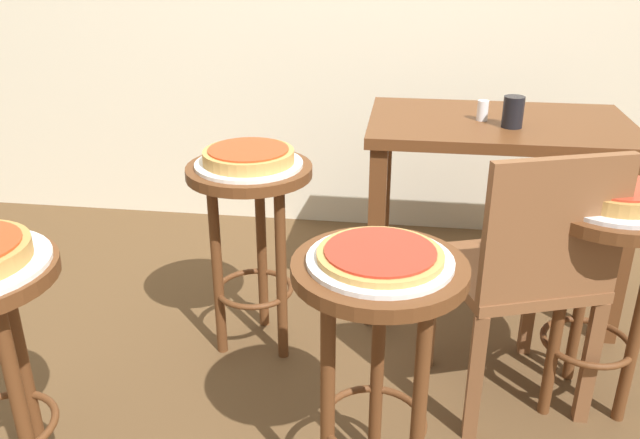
{
  "coord_description": "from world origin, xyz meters",
  "views": [
    {
      "loc": [
        0.3,
        -1.47,
        1.36
      ],
      "look_at": [
        0.06,
        0.24,
        0.61
      ],
      "focal_mm": 36.86,
      "sensor_mm": 36.0,
      "label": 1
    }
  ],
  "objects_px": {
    "pizza_middle": "(380,254)",
    "pizza_leftside": "(616,193)",
    "pizza_rear": "(249,156)",
    "cup_near_edge": "(513,112)",
    "condiment_shaker": "(483,110)",
    "stool_leftside": "(603,259)",
    "stool_middle": "(377,326)",
    "serving_plate_rear": "(249,164)",
    "serving_plate_leftside": "(614,202)",
    "serving_plate_middle": "(380,261)",
    "stool_rear": "(251,214)",
    "dining_table": "(496,155)",
    "wooden_chair": "(526,272)"
  },
  "relations": [
    {
      "from": "stool_rear",
      "to": "pizza_rear",
      "type": "xyz_separation_m",
      "value": [
        -0.0,
        -0.0,
        0.2
      ]
    },
    {
      "from": "stool_middle",
      "to": "cup_near_edge",
      "type": "relative_size",
      "value": 6.2
    },
    {
      "from": "stool_leftside",
      "to": "cup_near_edge",
      "type": "distance_m",
      "value": 0.65
    },
    {
      "from": "dining_table",
      "to": "stool_middle",
      "type": "bearing_deg",
      "value": -109.3
    },
    {
      "from": "serving_plate_middle",
      "to": "stool_leftside",
      "type": "height_order",
      "value": "serving_plate_middle"
    },
    {
      "from": "wooden_chair",
      "to": "stool_rear",
      "type": "bearing_deg",
      "value": 166.15
    },
    {
      "from": "serving_plate_middle",
      "to": "serving_plate_leftside",
      "type": "bearing_deg",
      "value": 35.48
    },
    {
      "from": "cup_near_edge",
      "to": "pizza_leftside",
      "type": "bearing_deg",
      "value": -68.11
    },
    {
      "from": "pizza_middle",
      "to": "serving_plate_rear",
      "type": "xyz_separation_m",
      "value": [
        -0.46,
        0.62,
        -0.02
      ]
    },
    {
      "from": "stool_rear",
      "to": "pizza_rear",
      "type": "distance_m",
      "value": 0.2
    },
    {
      "from": "stool_leftside",
      "to": "cup_near_edge",
      "type": "height_order",
      "value": "cup_near_edge"
    },
    {
      "from": "stool_rear",
      "to": "dining_table",
      "type": "height_order",
      "value": "dining_table"
    },
    {
      "from": "pizza_middle",
      "to": "pizza_leftside",
      "type": "relative_size",
      "value": 1.07
    },
    {
      "from": "stool_middle",
      "to": "stool_rear",
      "type": "bearing_deg",
      "value": 126.36
    },
    {
      "from": "wooden_chair",
      "to": "pizza_middle",
      "type": "bearing_deg",
      "value": -134.89
    },
    {
      "from": "stool_rear",
      "to": "dining_table",
      "type": "distance_m",
      "value": 0.95
    },
    {
      "from": "pizza_leftside",
      "to": "stool_leftside",
      "type": "bearing_deg",
      "value": -153.43
    },
    {
      "from": "pizza_middle",
      "to": "pizza_leftside",
      "type": "height_order",
      "value": "pizza_leftside"
    },
    {
      "from": "pizza_middle",
      "to": "pizza_rear",
      "type": "relative_size",
      "value": 0.99
    },
    {
      "from": "pizza_middle",
      "to": "stool_leftside",
      "type": "xyz_separation_m",
      "value": [
        0.62,
        0.44,
        -0.19
      ]
    },
    {
      "from": "serving_plate_leftside",
      "to": "pizza_middle",
      "type": "bearing_deg",
      "value": -144.52
    },
    {
      "from": "cup_near_edge",
      "to": "serving_plate_leftside",
      "type": "bearing_deg",
      "value": -68.11
    },
    {
      "from": "serving_plate_rear",
      "to": "cup_near_edge",
      "type": "distance_m",
      "value": 0.94
    },
    {
      "from": "serving_plate_rear",
      "to": "condiment_shaker",
      "type": "relative_size",
      "value": 4.78
    },
    {
      "from": "serving_plate_middle",
      "to": "condiment_shaker",
      "type": "distance_m",
      "value": 1.11
    },
    {
      "from": "serving_plate_leftside",
      "to": "serving_plate_rear",
      "type": "height_order",
      "value": "same"
    },
    {
      "from": "serving_plate_leftside",
      "to": "pizza_leftside",
      "type": "relative_size",
      "value": 1.29
    },
    {
      "from": "pizza_leftside",
      "to": "pizza_rear",
      "type": "bearing_deg",
      "value": 170.62
    },
    {
      "from": "stool_leftside",
      "to": "serving_plate_leftside",
      "type": "relative_size",
      "value": 1.95
    },
    {
      "from": "serving_plate_leftside",
      "to": "wooden_chair",
      "type": "relative_size",
      "value": 0.41
    },
    {
      "from": "stool_middle",
      "to": "serving_plate_leftside",
      "type": "distance_m",
      "value": 0.78
    },
    {
      "from": "pizza_middle",
      "to": "condiment_shaker",
      "type": "bearing_deg",
      "value": 73.81
    },
    {
      "from": "pizza_rear",
      "to": "cup_near_edge",
      "type": "relative_size",
      "value": 2.69
    },
    {
      "from": "serving_plate_rear",
      "to": "pizza_rear",
      "type": "bearing_deg",
      "value": 0.0
    },
    {
      "from": "pizza_leftside",
      "to": "serving_plate_leftside",
      "type": "bearing_deg",
      "value": 0.0
    },
    {
      "from": "serving_plate_middle",
      "to": "wooden_chair",
      "type": "relative_size",
      "value": 0.4
    },
    {
      "from": "stool_middle",
      "to": "pizza_middle",
      "type": "bearing_deg",
      "value": 0.0
    },
    {
      "from": "serving_plate_leftside",
      "to": "dining_table",
      "type": "height_order",
      "value": "dining_table"
    },
    {
      "from": "serving_plate_leftside",
      "to": "pizza_leftside",
      "type": "xyz_separation_m",
      "value": [
        -0.0,
        0.0,
        0.03
      ]
    },
    {
      "from": "serving_plate_rear",
      "to": "condiment_shaker",
      "type": "bearing_deg",
      "value": 29.95
    },
    {
      "from": "pizza_leftside",
      "to": "pizza_rear",
      "type": "distance_m",
      "value": 1.09
    },
    {
      "from": "serving_plate_middle",
      "to": "serving_plate_rear",
      "type": "bearing_deg",
      "value": 126.36
    },
    {
      "from": "pizza_rear",
      "to": "dining_table",
      "type": "relative_size",
      "value": 0.31
    },
    {
      "from": "stool_leftside",
      "to": "pizza_leftside",
      "type": "relative_size",
      "value": 2.51
    },
    {
      "from": "serving_plate_rear",
      "to": "serving_plate_leftside",
      "type": "bearing_deg",
      "value": -9.38
    },
    {
      "from": "cup_near_edge",
      "to": "condiment_shaker",
      "type": "xyz_separation_m",
      "value": [
        -0.1,
        0.08,
        -0.02
      ]
    },
    {
      "from": "pizza_middle",
      "to": "condiment_shaker",
      "type": "distance_m",
      "value": 1.1
    },
    {
      "from": "serving_plate_middle",
      "to": "stool_rear",
      "type": "distance_m",
      "value": 0.79
    },
    {
      "from": "pizza_rear",
      "to": "condiment_shaker",
      "type": "bearing_deg",
      "value": 29.95
    },
    {
      "from": "serving_plate_rear",
      "to": "dining_table",
      "type": "xyz_separation_m",
      "value": [
        0.83,
        0.45,
        -0.08
      ]
    }
  ]
}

